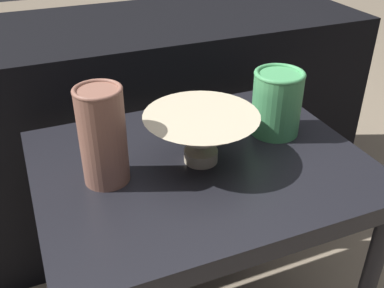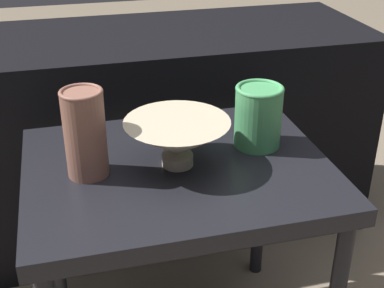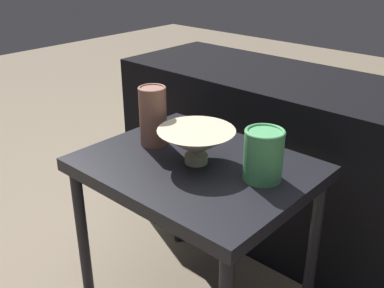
# 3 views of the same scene
# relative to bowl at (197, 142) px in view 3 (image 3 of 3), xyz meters

# --- Properties ---
(table) EXTENTS (0.66, 0.52, 0.55)m
(table) POSITION_rel_bowl_xyz_m (0.00, -0.00, -0.13)
(table) COLOR black
(table) RESTS_ON ground_plane
(couch_backdrop) EXTENTS (1.46, 0.50, 0.68)m
(couch_backdrop) POSITION_rel_bowl_xyz_m (0.00, 0.58, -0.27)
(couch_backdrop) COLOR black
(couch_backdrop) RESTS_ON ground_plane
(bowl) EXTENTS (0.23, 0.23, 0.10)m
(bowl) POSITION_rel_bowl_xyz_m (0.00, 0.00, 0.00)
(bowl) COLOR #C1B293
(bowl) RESTS_ON table
(vase_textured_left) EXTENTS (0.09, 0.09, 0.19)m
(vase_textured_left) POSITION_rel_bowl_xyz_m (-0.19, 0.01, 0.03)
(vase_textured_left) COLOR brown
(vase_textured_left) RESTS_ON table
(vase_colorful_right) EXTENTS (0.11, 0.11, 0.14)m
(vase_colorful_right) POSITION_rel_bowl_xyz_m (0.20, 0.04, 0.01)
(vase_colorful_right) COLOR #47995B
(vase_colorful_right) RESTS_ON table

